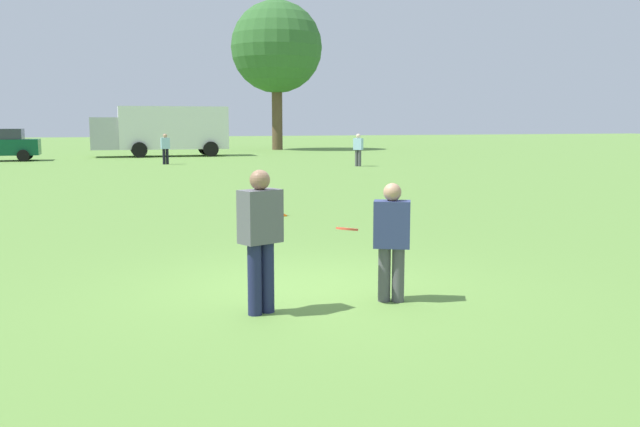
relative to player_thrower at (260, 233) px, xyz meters
name	(u,v)px	position (x,y,z in m)	size (l,w,h in m)	color
ground_plane	(306,290)	(0.83, 0.88, -0.94)	(195.01, 195.01, 0.00)	#608C3D
player_thrower	(260,233)	(0.00, 0.00, 0.00)	(0.53, 0.42, 1.66)	#1E234C
player_defender	(392,236)	(1.64, 0.00, -0.12)	(0.51, 0.42, 1.46)	#4C4C51
frisbee	(347,229)	(1.08, 0.05, -0.01)	(0.27, 0.27, 0.09)	#E54C33
traffic_cone	(279,206)	(2.40, 7.88, -0.71)	(0.32, 0.32, 0.48)	#D8590C
parked_car_center	(1,145)	(-6.39, 34.96, -0.01)	(4.26, 2.33, 1.82)	#0C4C2D
box_truck	(163,129)	(2.93, 37.44, 0.81)	(8.58, 3.20, 3.18)	white
bystander_sideline_watcher	(358,148)	(11.01, 24.07, -0.02)	(0.49, 0.50, 1.62)	#4C4C51
bystander_far_jogger	(165,147)	(2.08, 28.78, -0.04)	(0.45, 0.28, 1.59)	black
tree_east_oak	(277,48)	(12.67, 45.24, 7.05)	(7.15, 7.15, 11.62)	brown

